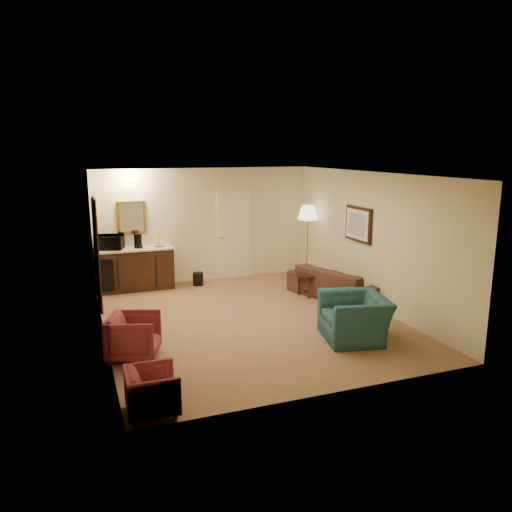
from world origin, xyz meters
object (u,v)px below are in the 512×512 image
Objects in this scene: sofa at (337,278)px; waste_bin at (198,279)px; coffee_table at (314,284)px; wetbar_cabinet at (135,269)px; floor_lamp at (307,243)px; teal_armchair at (355,310)px; rose_chair_far at (153,389)px; microwave at (110,240)px; coffee_maker at (138,241)px; rose_chair_near at (134,334)px.

waste_bin is at bearing 32.48° from sofa.
coffee_table is 2.64m from waste_bin.
wetbar_cabinet is 3.92m from floor_lamp.
rose_chair_far is (-3.43, -1.21, -0.18)m from teal_armchair.
microwave is 1.79× the size of coffee_maker.
rose_chair_far is 5.49m from coffee_maker.
wetbar_cabinet is at bearing 173.43° from waste_bin.
rose_chair_near is 0.41× the size of floor_lamp.
rose_chair_far is 5.58m from waste_bin.
wetbar_cabinet reaches higher than rose_chair_far.
waste_bin is at bearing -20.07° from coffee_maker.
teal_armchair is (-0.87, -2.10, 0.06)m from sofa.
floor_lamp is at bearing -8.93° from wetbar_cabinet.
floor_lamp reaches higher than coffee_table.
microwave is (-4.30, 2.17, 0.69)m from sofa.
sofa reaches higher than coffee_table.
rose_chair_far is at bearing -57.90° from teal_armchair.
coffee_table is 1.38m from floor_lamp.
rose_chair_near is 1.20× the size of rose_chair_far.
waste_bin is (1.85, 5.26, -0.16)m from rose_chair_far.
teal_armchair is at bearing -69.25° from coffee_maker.
wetbar_cabinet is 2.26× the size of rose_chair_near.
floor_lamp is at bearing -40.13° from rose_chair_far.
floor_lamp is 4.41m from microwave.
microwave reaches higher than rose_chair_near.
coffee_table is (0.52, 2.45, -0.24)m from teal_armchair.
rose_chair_far is 2.07× the size of waste_bin.
coffee_table is (3.45, -1.76, -0.22)m from wetbar_cabinet.
coffee_table is at bearing -44.38° from rose_chair_near.
floor_lamp is at bearing -22.40° from coffee_maker.
rose_chair_far reaches higher than coffee_table.
wetbar_cabinet is 5.25× the size of coffee_maker.
teal_armchair is 3.74m from floor_lamp.
rose_chair_far is at bearing -109.39° from waste_bin.
microwave is at bearing 155.18° from coffee_table.
wetbar_cabinet is 5.44m from rose_chair_far.
coffee_maker is at bearing -133.16° from teal_armchair.
coffee_maker is at bearing 41.54° from sofa.
sofa is 1.94× the size of teal_armchair.
coffee_table reaches higher than waste_bin.
coffee_maker is at bearing 152.56° from coffee_table.
waste_bin is (1.35, -0.16, -0.31)m from wetbar_cabinet.
waste_bin is at bearing 12.15° from microwave.
coffee_maker is at bearing 170.98° from floor_lamp.
teal_armchair is at bearing -78.85° from rose_chair_near.
rose_chair_near is 5.38m from floor_lamp.
wetbar_cabinet reaches higher than rose_chair_near.
sofa reaches higher than waste_bin.
sofa is at bearing -50.19° from rose_chair_near.
floor_lamp is (4.35, 3.12, 0.52)m from rose_chair_near.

